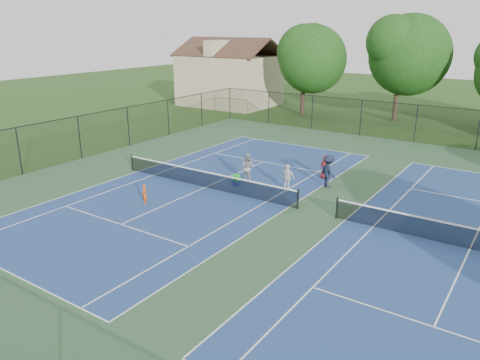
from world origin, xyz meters
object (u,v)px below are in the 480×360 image
Objects in this scene: ball_hopper at (236,178)px; bystander_b at (328,171)px; bystander_a at (288,177)px; ball_crate at (236,183)px; tree_back_b at (401,51)px; instructor at (247,168)px; clapboard_house at (229,78)px; bystander_c at (325,167)px; tree_back_a at (304,55)px; child_player at (144,195)px.

bystander_b is at bearing 31.62° from ball_hopper.
bystander_a is at bearing 80.75° from bystander_b.
tree_back_b is at bearing 86.07° from ball_crate.
tree_back_b reaches higher than ball_hopper.
instructor reaches higher than ball_crate.
clapboard_house is at bearing -10.49° from bystander_b.
bystander_c is at bearing 48.29° from ball_hopper.
tree_back_a is 24.58m from bystander_a.
ball_crate is at bearing 52.11° from bystander_c.
bystander_b is at bearing -82.76° from tree_back_b.
clapboard_house reaches higher than bystander_b.
bystander_a reaches higher than child_player.
bystander_c is (6.00, 9.24, 0.21)m from child_player.
ball_crate is at bearing 78.26° from instructor.
bystander_c is 3.59× the size of ball_crate.
tree_back_a is 23.74m from bystander_b.
bystander_b is at bearing -59.44° from tree_back_a.
child_player is 0.54× the size of bystander_b.
child_player is 7.95m from bystander_a.
tree_back_b is 21.50m from bystander_c.
bystander_c is (20.99, -19.59, -2.37)m from clapboard_house.
tree_back_b is at bearing 12.53° from tree_back_a.
child_player is 0.71× the size of bystander_c.
tree_back_a is 10.47m from clapboard_house.
clapboard_house is 6.12× the size of instructor.
bystander_a is 3.90× the size of ball_hopper.
tree_back_b is 5.30× the size of bystander_b.
ball_hopper is (2.30, 5.09, -0.02)m from child_player.
child_player is 2.55× the size of ball_crate.
tree_back_a is 8.89× the size of child_player.
tree_back_a is 9.24m from tree_back_b.
instructor is (-1.58, -23.76, -5.71)m from tree_back_b.
tree_back_b is at bearing 3.01° from clapboard_house.
clapboard_house is 26.74× the size of ball_crate.
bystander_a is at bearing -87.26° from tree_back_b.
tree_back_b is 24.50m from bystander_a.
ball_hopper is at bearing -53.91° from clapboard_house.
ball_crate is at bearing 21.43° from bystander_a.
instructor is at bearing 82.71° from ball_hopper.
ball_hopper is (0.00, 0.00, 0.34)m from ball_crate.
bystander_b is at bearing -130.12° from bystander_a.
ball_hopper is at bearing 0.00° from ball_crate.
tree_back_a reaches higher than clapboard_house.
tree_back_b is at bearing -80.66° from bystander_c.
ball_hopper reaches higher than ball_crate.
ball_crate is (-1.70, -24.74, -6.45)m from tree_back_b.
clapboard_house is (-10.00, 1.00, -2.95)m from tree_back_a.
child_player is 5.60m from ball_crate.
ball_crate is (-2.84, -0.97, -0.61)m from bystander_a.
tree_back_b is at bearing 105.65° from child_player.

